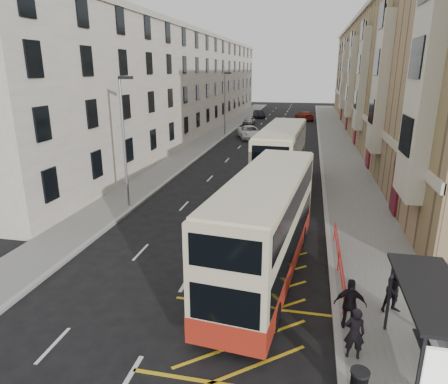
% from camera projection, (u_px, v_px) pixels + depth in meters
% --- Properties ---
extents(ground, '(200.00, 200.00, 0.00)m').
position_uv_depth(ground, '(152.00, 338.00, 13.20)').
color(ground, black).
rests_on(ground, ground).
extents(pavement_right, '(4.00, 120.00, 0.15)m').
position_uv_depth(pavement_right, '(341.00, 158.00, 39.64)').
color(pavement_right, slate).
rests_on(pavement_right, ground).
extents(pavement_left, '(3.00, 120.00, 0.15)m').
position_uv_depth(pavement_left, '(192.00, 152.00, 42.71)').
color(pavement_left, slate).
rests_on(pavement_left, ground).
extents(kerb_right, '(0.25, 120.00, 0.15)m').
position_uv_depth(kerb_right, '(321.00, 157.00, 40.04)').
color(kerb_right, '#9C9B96').
rests_on(kerb_right, ground).
extents(kerb_left, '(0.25, 120.00, 0.15)m').
position_uv_depth(kerb_left, '(205.00, 152.00, 42.42)').
color(kerb_left, '#9C9B96').
rests_on(kerb_left, ground).
extents(road_markings, '(10.00, 110.00, 0.01)m').
position_uv_depth(road_markings, '(274.00, 133.00, 55.27)').
color(road_markings, silver).
rests_on(road_markings, ground).
extents(terrace_right, '(10.75, 79.00, 15.25)m').
position_uv_depth(terrace_right, '(395.00, 77.00, 50.45)').
color(terrace_right, '#9E7D5B').
rests_on(terrace_right, ground).
extents(terrace_left, '(9.18, 79.00, 13.25)m').
position_uv_depth(terrace_left, '(181.00, 84.00, 56.48)').
color(terrace_left, silver).
rests_on(terrace_left, ground).
extents(bus_shelter, '(1.65, 4.25, 2.70)m').
position_uv_depth(bus_shelter, '(439.00, 321.00, 10.55)').
color(bus_shelter, black).
rests_on(bus_shelter, pavement_right).
extents(guard_railing, '(0.06, 6.56, 1.01)m').
position_uv_depth(guard_railing, '(339.00, 256.00, 17.09)').
color(guard_railing, red).
rests_on(guard_railing, pavement_right).
extents(street_lamp_near, '(0.93, 0.18, 8.00)m').
position_uv_depth(street_lamp_near, '(124.00, 136.00, 24.32)').
color(street_lamp_near, gray).
rests_on(street_lamp_near, pavement_left).
extents(street_lamp_far, '(0.93, 0.18, 8.00)m').
position_uv_depth(street_lamp_far, '(225.00, 100.00, 52.36)').
color(street_lamp_far, gray).
rests_on(street_lamp_far, pavement_left).
extents(double_decker_front, '(3.71, 11.38, 4.46)m').
position_uv_depth(double_decker_front, '(265.00, 226.00, 16.58)').
color(double_decker_front, beige).
rests_on(double_decker_front, ground).
extents(double_decker_rear, '(3.22, 11.59, 4.58)m').
position_uv_depth(double_decker_rear, '(281.00, 157.00, 29.22)').
color(double_decker_rear, beige).
rests_on(double_decker_rear, ground).
extents(litter_bin, '(0.51, 0.51, 0.85)m').
position_uv_depth(litter_bin, '(359.00, 384.00, 10.50)').
color(litter_bin, black).
rests_on(litter_bin, pavement_right).
extents(pedestrian_near, '(0.62, 0.42, 1.69)m').
position_uv_depth(pedestrian_near, '(354.00, 333.00, 11.89)').
color(pedestrian_near, black).
rests_on(pedestrian_near, pavement_right).
extents(pedestrian_mid, '(1.03, 0.90, 1.79)m').
position_uv_depth(pedestrian_mid, '(396.00, 290.00, 14.13)').
color(pedestrian_mid, black).
rests_on(pedestrian_mid, pavement_right).
extents(pedestrian_far, '(1.06, 0.45, 1.80)m').
position_uv_depth(pedestrian_far, '(350.00, 304.00, 13.25)').
color(pedestrian_far, black).
rests_on(pedestrian_far, pavement_right).
extents(white_van, '(4.28, 6.20, 1.57)m').
position_uv_depth(white_van, '(250.00, 132.00, 51.14)').
color(white_van, white).
rests_on(white_van, ground).
extents(car_silver, '(1.69, 3.86, 1.29)m').
position_uv_depth(car_silver, '(249.00, 121.00, 63.70)').
color(car_silver, '#999BA1').
rests_on(car_silver, ground).
extents(car_dark, '(2.74, 4.37, 1.36)m').
position_uv_depth(car_dark, '(259.00, 114.00, 73.02)').
color(car_dark, black).
rests_on(car_dark, ground).
extents(car_red, '(3.82, 5.69, 1.53)m').
position_uv_depth(car_red, '(305.00, 116.00, 69.59)').
color(car_red, maroon).
rests_on(car_red, ground).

